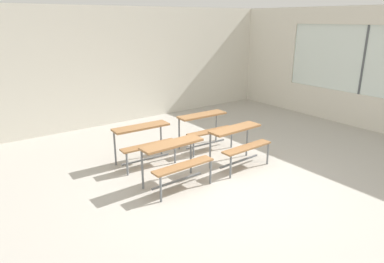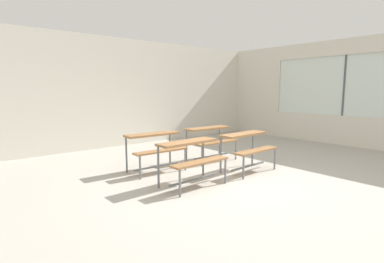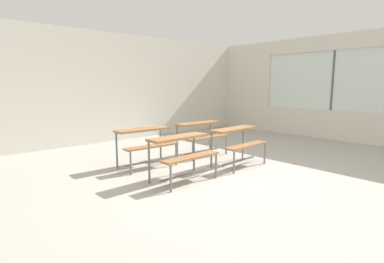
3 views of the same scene
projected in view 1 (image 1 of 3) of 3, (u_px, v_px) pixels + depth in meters
The scene contains 6 objects.
ground at pixel (224, 185), 5.88m from camera, with size 10.00×9.00×0.05m, color #ADA89E.
wall_back at pixel (111, 67), 8.85m from camera, with size 10.00×0.12×3.00m, color silver.
desk_bench_r0c0 at pixel (176, 155), 5.63m from camera, with size 1.12×0.62×0.74m.
desk_bench_r0c1 at pixel (239, 138), 6.42m from camera, with size 1.12×0.63×0.74m.
desk_bench_r1c0 at pixel (144, 136), 6.51m from camera, with size 1.12×0.63×0.74m.
desk_bench_r1c1 at pixel (205, 123), 7.32m from camera, with size 1.12×0.63×0.74m.
Camera 1 is at (-3.56, -3.95, 2.70)m, focal length 32.02 mm.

